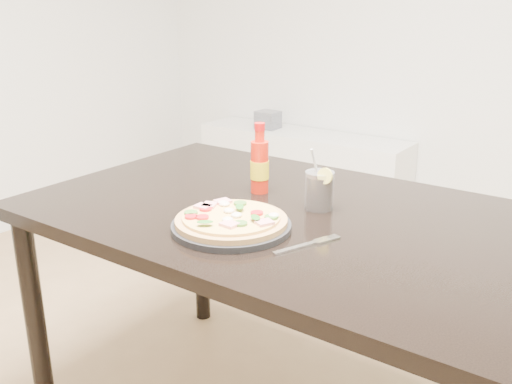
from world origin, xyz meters
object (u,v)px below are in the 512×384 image
Objects in this scene: cola_cup at (319,191)px; media_console at (301,170)px; dining_table at (281,236)px; plate at (231,226)px; pizza at (231,219)px; hot_sauce_bottle at (260,165)px; fork at (309,244)px.

cola_cup is 0.12× the size of media_console.
plate is at bearing -95.17° from dining_table.
pizza is (-0.02, -0.20, 0.11)m from dining_table.
plate reaches higher than dining_table.
hot_sauce_bottle reaches higher than media_console.
hot_sauce_bottle is 1.21× the size of cola_cup.
fork is (0.21, 0.03, -0.02)m from pizza.
fork is at bearing 7.46° from plate.
media_console is (-1.00, 2.03, -0.53)m from pizza.
hot_sauce_bottle is 1.16× the size of fork.
pizza reaches higher than fork.
dining_table is at bearing 159.55° from fork.
plate is at bearing -150.63° from fork.
hot_sauce_bottle is 0.15× the size of media_console.
dining_table is 4.98× the size of pizza.
plate is 2.32m from media_console.
pizza is at bearing 136.50° from plate.
plate is at bearing -63.72° from media_console.
fork is at bearing -58.83° from media_console.
cola_cup is at bearing 136.19° from fork.
fork is (0.11, -0.23, -0.05)m from cola_cup.
media_console is at bearing 119.17° from dining_table.
hot_sauce_bottle is at bearing 174.24° from cola_cup.
cola_cup reaches higher than fork.
plate is 1.07× the size of pizza.
pizza is 0.31m from hot_sauce_bottle.
cola_cup is 0.26m from fork.
media_console is at bearing 116.27° from pizza.
dining_table is 4.65× the size of plate.
plate is 0.22× the size of media_console.
cola_cup reaches higher than dining_table.
pizza reaches higher than media_console.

